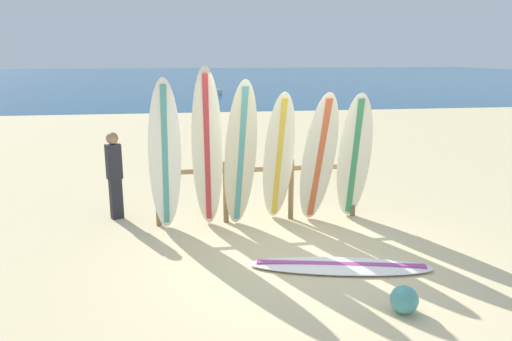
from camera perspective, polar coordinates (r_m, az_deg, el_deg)
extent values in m
plane|color=beige|center=(6.76, 5.33, -10.76)|extent=(120.00, 120.00, 0.00)
cube|color=navy|center=(64.06, -7.46, 10.79)|extent=(120.00, 80.00, 0.01)
cylinder|color=olive|center=(8.16, -11.35, -2.82)|extent=(0.09, 0.09, 1.04)
cylinder|color=olive|center=(8.17, -3.54, -2.54)|extent=(0.09, 0.09, 1.04)
cylinder|color=olive|center=(8.34, 4.09, -2.22)|extent=(0.09, 0.09, 1.04)
cylinder|color=olive|center=(8.65, 11.30, -1.89)|extent=(0.09, 0.09, 1.04)
cylinder|color=olive|center=(8.15, 0.32, 0.13)|extent=(3.44, 0.08, 0.08)
ellipsoid|color=white|center=(7.61, -10.55, 1.51)|extent=(0.55, 0.68, 2.45)
cube|color=teal|center=(7.61, -10.55, 1.51)|extent=(0.14, 0.61, 2.26)
ellipsoid|color=silver|center=(7.67, -5.70, 2.37)|extent=(0.53, 0.69, 2.61)
cube|color=#B73338|center=(7.67, -5.70, 2.37)|extent=(0.13, 0.62, 2.40)
ellipsoid|color=beige|center=(7.63, -1.82, 1.66)|extent=(0.59, 0.83, 2.43)
cube|color=teal|center=(7.63, -1.82, 1.66)|extent=(0.18, 0.73, 2.24)
ellipsoid|color=silver|center=(7.91, 2.64, 1.37)|extent=(0.51, 0.89, 2.23)
cube|color=gold|center=(7.91, 2.64, 1.37)|extent=(0.10, 0.83, 2.06)
ellipsoid|color=silver|center=(7.92, 7.30, 1.26)|extent=(0.66, 0.83, 2.22)
cube|color=#CC5933|center=(7.92, 7.30, 1.26)|extent=(0.19, 0.73, 2.05)
ellipsoid|color=white|center=(8.23, 11.35, 1.47)|extent=(0.63, 0.75, 2.20)
cube|color=#388C59|center=(8.23, 11.35, 1.47)|extent=(0.17, 0.66, 2.03)
ellipsoid|color=white|center=(6.68, 9.79, -10.89)|extent=(2.48, 1.07, 0.07)
cube|color=#A53F8C|center=(6.68, 9.79, -10.89)|extent=(2.19, 0.57, 0.08)
cube|color=#26262D|center=(8.73, -15.94, -3.17)|extent=(0.23, 0.20, 0.70)
cube|color=#26262D|center=(8.57, -16.22, 1.00)|extent=(0.28, 0.24, 0.59)
sphere|color=#997051|center=(8.50, -16.39, 3.62)|extent=(0.20, 0.20, 0.20)
cube|color=silver|center=(35.83, -5.27, 9.18)|extent=(1.44, 2.53, 0.35)
cube|color=silver|center=(35.81, -5.28, 9.75)|extent=(0.80, 0.99, 0.36)
sphere|color=teal|center=(5.75, 16.86, -14.17)|extent=(0.31, 0.31, 0.31)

